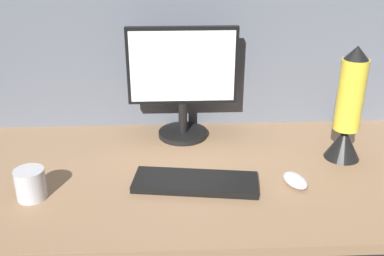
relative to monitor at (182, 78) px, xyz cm
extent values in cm
cube|color=#8C6B4C|center=(9.77, -25.11, -23.39)|extent=(180.00, 80.00, 3.00)
cube|color=#565B66|center=(9.77, 12.39, 9.48)|extent=(180.00, 5.00, 62.74)
cylinder|color=black|center=(0.00, -0.61, -20.99)|extent=(18.00, 18.00, 1.80)
cylinder|color=black|center=(0.00, -0.61, -14.59)|extent=(3.20, 3.20, 11.00)
cube|color=black|center=(0.00, 0.39, 4.53)|extent=(38.63, 2.40, 27.24)
cube|color=white|center=(0.00, -1.01, 4.53)|extent=(36.23, 0.60, 24.84)
cube|color=black|center=(2.79, -35.50, -20.89)|extent=(38.43, 17.94, 2.00)
ellipsoid|color=silver|center=(32.46, -36.97, -20.19)|extent=(8.65, 10.96, 3.40)
cylinder|color=#B2B2B7|center=(-44.07, -40.02, -17.45)|extent=(8.51, 8.51, 8.88)
cone|color=black|center=(52.53, -20.04, -16.62)|extent=(11.60, 11.60, 10.55)
cylinder|color=gold|center=(52.53, -20.04, 0.26)|extent=(8.44, 8.44, 23.20)
cone|color=black|center=(52.53, -20.04, 13.96)|extent=(7.59, 7.59, 4.22)
camera|label=1|loc=(-3.45, -151.04, 49.19)|focal=42.13mm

